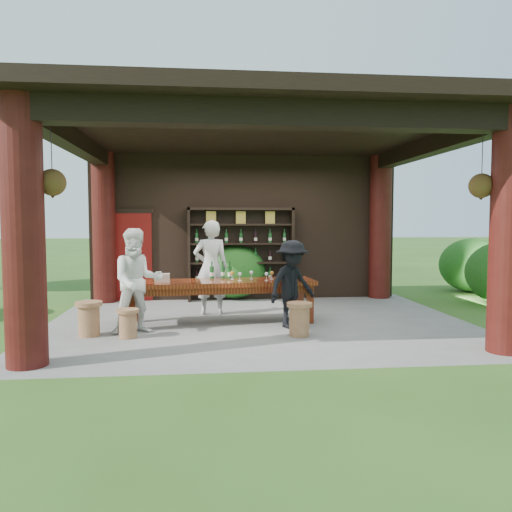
{
  "coord_description": "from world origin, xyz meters",
  "views": [
    {
      "loc": [
        -0.96,
        -8.75,
        1.79
      ],
      "look_at": [
        0.0,
        0.4,
        1.15
      ],
      "focal_mm": 35.0,
      "sensor_mm": 36.0,
      "label": 1
    }
  ],
  "objects": [
    {
      "name": "stool_near_right",
      "position": [
        0.52,
        -1.17,
        0.28
      ],
      "size": [
        0.4,
        0.4,
        0.53
      ],
      "rotation": [
        0.0,
        0.0,
        -0.41
      ],
      "color": "#92593A",
      "rests_on": "ground"
    },
    {
      "name": "stool_near_left",
      "position": [
        -2.13,
        -1.02,
        0.24
      ],
      "size": [
        0.34,
        0.34,
        0.45
      ],
      "rotation": [
        0.0,
        0.0,
        0.32
      ],
      "color": "#92593A",
      "rests_on": "ground"
    },
    {
      "name": "tasting_table",
      "position": [
        -0.66,
        -0.0,
        0.63
      ],
      "size": [
        3.34,
        1.09,
        0.75
      ],
      "rotation": [
        0.0,
        0.0,
        0.08
      ],
      "color": "#51160B",
      "rests_on": "ground"
    },
    {
      "name": "napkin_basket",
      "position": [
        -1.68,
        -0.08,
        0.82
      ],
      "size": [
        0.27,
        0.2,
        0.14
      ],
      "primitive_type": "cube",
      "rotation": [
        0.0,
        0.0,
        0.08
      ],
      "color": "#BF6672",
      "rests_on": "tasting_table"
    },
    {
      "name": "table_bottles",
      "position": [
        -0.64,
        0.31,
        0.9
      ],
      "size": [
        0.4,
        0.17,
        0.31
      ],
      "color": "#194C1E",
      "rests_on": "tasting_table"
    },
    {
      "name": "guest_woman",
      "position": [
        -2.02,
        -0.68,
        0.84
      ],
      "size": [
        0.95,
        0.83,
        1.68
      ],
      "primitive_type": "imported",
      "rotation": [
        0.0,
        0.0,
        0.26
      ],
      "color": "white",
      "rests_on": "ground"
    },
    {
      "name": "trees",
      "position": [
        3.71,
        1.98,
        3.37
      ],
      "size": [
        21.63,
        9.42,
        4.8
      ],
      "color": "#3F2819",
      "rests_on": "ground"
    },
    {
      "name": "table_glasses",
      "position": [
        -0.01,
        0.06,
        0.82
      ],
      "size": [
        1.0,
        0.34,
        0.15
      ],
      "color": "silver",
      "rests_on": "tasting_table"
    },
    {
      "name": "host",
      "position": [
        -0.83,
        0.8,
        0.91
      ],
      "size": [
        0.69,
        0.48,
        1.81
      ],
      "primitive_type": "imported",
      "rotation": [
        0.0,
        0.0,
        3.22
      ],
      "color": "beige",
      "rests_on": "ground"
    },
    {
      "name": "guest_man",
      "position": [
        0.51,
        -0.53,
        0.74
      ],
      "size": [
        1.1,
        0.98,
        1.47
      ],
      "primitive_type": "imported",
      "rotation": [
        0.0,
        0.0,
        0.59
      ],
      "color": "black",
      "rests_on": "ground"
    },
    {
      "name": "pavilion",
      "position": [
        -0.01,
        0.43,
        2.13
      ],
      "size": [
        7.5,
        6.0,
        3.6
      ],
      "color": "slate",
      "rests_on": "ground"
    },
    {
      "name": "stool_far_left",
      "position": [
        -2.75,
        -0.83,
        0.29
      ],
      "size": [
        0.41,
        0.41,
        0.54
      ],
      "rotation": [
        0.0,
        0.0,
        0.4
      ],
      "color": "#92593A",
      "rests_on": "ground"
    },
    {
      "name": "wine_shelf",
      "position": [
        -0.13,
        2.45,
        1.05
      ],
      "size": [
        2.38,
        0.36,
        2.1
      ],
      "color": "black",
      "rests_on": "ground"
    },
    {
      "name": "ground",
      "position": [
        0.0,
        0.0,
        0.0
      ],
      "size": [
        90.0,
        90.0,
        0.0
      ],
      "primitive_type": "plane",
      "color": "#2D5119",
      "rests_on": "ground"
    },
    {
      "name": "shrubs",
      "position": [
        2.4,
        1.17,
        0.55
      ],
      "size": [
        15.12,
        7.72,
        1.36
      ],
      "color": "#194C14",
      "rests_on": "ground"
    }
  ]
}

